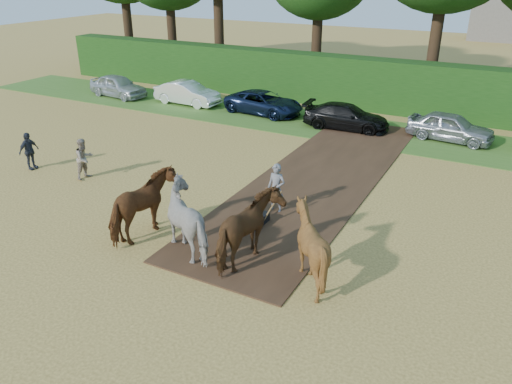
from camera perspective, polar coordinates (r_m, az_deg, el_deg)
The scene contains 8 objects.
ground at distance 15.84m, azimuth -7.17°, elevation -6.14°, with size 120.00×120.00×0.00m, color gold.
earth_strip at distance 20.77m, azimuth 7.33°, elevation 1.68°, with size 4.50×17.00×0.05m, color #472D1C.
grass_verge at distance 27.47m, azimuth 9.75°, elevation 7.26°, with size 50.00×5.00×0.03m, color #38601E.
hedgerow at distance 31.27m, azimuth 12.71°, elevation 11.95°, with size 46.00×1.60×3.00m, color #14380F.
spectator_near at distance 21.47m, azimuth -19.03°, elevation 3.63°, with size 0.82×0.64×1.69m, color #B5A18E.
spectator_far at distance 23.33m, azimuth -24.51°, elevation 4.28°, with size 0.95×0.40×1.62m, color #252932.
plough_team at distance 14.76m, azimuth -3.78°, elevation -3.67°, with size 7.08×5.10×2.16m.
parked_cars at distance 26.77m, azimuth 14.56°, elevation 7.86°, with size 40.58×3.70×1.44m.
Camera 1 is at (8.08, -10.99, 8.06)m, focal length 35.00 mm.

